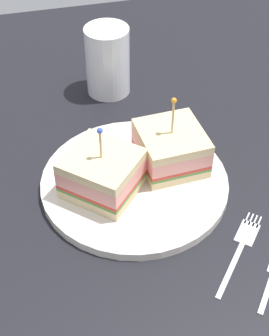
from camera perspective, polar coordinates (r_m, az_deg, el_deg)
ground_plane at (r=67.03cm, az=0.00°, el=-2.61°), size 106.02×106.02×2.00cm
plate at (r=65.89cm, az=0.00°, el=-1.64°), size 24.13×24.13×1.20cm
sandwich_half_front at (r=62.48cm, az=-3.62°, el=-0.61°), size 11.59×11.62×9.78cm
sandwich_half_back at (r=66.15cm, az=4.10°, el=2.24°), size 9.00×8.55×10.49cm
drink_glass at (r=80.43cm, az=-3.01°, el=11.67°), size 6.82×6.82×10.83cm
fork at (r=61.12cm, az=11.99°, el=-8.25°), size 10.69×9.63×0.35cm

